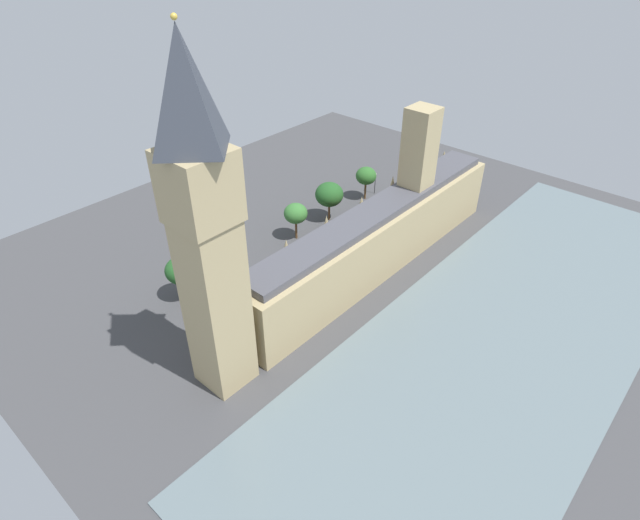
% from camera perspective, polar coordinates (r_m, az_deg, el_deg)
% --- Properties ---
extents(ground_plane, '(146.60, 146.60, 0.00)m').
position_cam_1_polar(ground_plane, '(118.56, 5.28, -0.32)').
color(ground_plane, '#424244').
extents(river_thames, '(43.24, 131.94, 0.25)m').
position_cam_1_polar(river_thames, '(106.65, 20.12, -7.27)').
color(river_thames, slate).
rests_on(river_thames, ground).
extents(parliament_building, '(10.27, 76.60, 33.01)m').
position_cam_1_polar(parliament_building, '(113.94, 6.70, 3.02)').
color(parliament_building, tan).
rests_on(parliament_building, ground).
extents(clock_tower, '(8.96, 8.96, 57.86)m').
position_cam_1_polar(clock_tower, '(74.72, -12.54, 3.37)').
color(clock_tower, tan).
rests_on(clock_tower, ground).
extents(car_yellow_cab_midblock, '(1.97, 4.41, 1.74)m').
position_cam_1_polar(car_yellow_cab_midblock, '(145.32, 8.86, 6.88)').
color(car_yellow_cab_midblock, gold).
rests_on(car_yellow_cab_midblock, ground).
extents(car_dark_green_kerbside, '(1.87, 4.63, 1.74)m').
position_cam_1_polar(car_dark_green_kerbside, '(137.97, 7.44, 5.41)').
color(car_dark_green_kerbside, '#19472D').
rests_on(car_dark_green_kerbside, ground).
extents(double_decker_bus_opposite_hall, '(2.96, 10.58, 4.75)m').
position_cam_1_polar(double_decker_bus_opposite_hall, '(126.93, 3.29, 3.77)').
color(double_decker_bus_opposite_hall, red).
rests_on(double_decker_bus_opposite_hall, ground).
extents(car_white_leading, '(1.84, 4.47, 1.74)m').
position_cam_1_polar(car_white_leading, '(120.99, 0.10, 1.15)').
color(car_white_leading, silver).
rests_on(car_white_leading, ground).
extents(car_black_under_trees, '(2.03, 4.30, 1.74)m').
position_cam_1_polar(car_black_under_trees, '(115.90, -1.80, -0.56)').
color(car_black_under_trees, black).
rests_on(car_black_under_trees, ground).
extents(double_decker_bus_near_tower, '(2.87, 10.56, 4.75)m').
position_cam_1_polar(double_decker_bus_near_tower, '(106.56, -7.31, -3.31)').
color(double_decker_bus_near_tower, red).
rests_on(double_decker_bus_near_tower, ground).
extents(pedestrian_by_river_gate, '(0.47, 0.57, 1.54)m').
position_cam_1_polar(pedestrian_by_river_gate, '(114.13, -0.97, -1.30)').
color(pedestrian_by_river_gate, navy).
rests_on(pedestrian_by_river_gate, ground).
extents(plane_tree_corner, '(5.60, 5.60, 9.31)m').
position_cam_1_polar(plane_tree_corner, '(142.24, 5.10, 9.23)').
color(plane_tree_corner, brown).
rests_on(plane_tree_corner, ground).
extents(plane_tree_far_end, '(5.68, 5.68, 9.36)m').
position_cam_1_polar(plane_tree_far_end, '(123.53, -2.70, 5.15)').
color(plane_tree_far_end, brown).
rests_on(plane_tree_far_end, ground).
extents(plane_tree_trailing, '(6.42, 6.42, 9.91)m').
position_cam_1_polar(plane_tree_trailing, '(107.15, -15.09, -1.12)').
color(plane_tree_trailing, brown).
rests_on(plane_tree_trailing, ground).
extents(plane_tree_slot_10, '(7.16, 7.16, 10.31)m').
position_cam_1_polar(plane_tree_slot_10, '(131.23, 1.03, 7.24)').
color(plane_tree_slot_10, brown).
rests_on(plane_tree_slot_10, ground).
extents(street_lamp_slot_11, '(0.56, 0.56, 6.20)m').
position_cam_1_polar(street_lamp_slot_11, '(146.45, 6.12, 8.85)').
color(street_lamp_slot_11, black).
rests_on(street_lamp_slot_11, ground).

